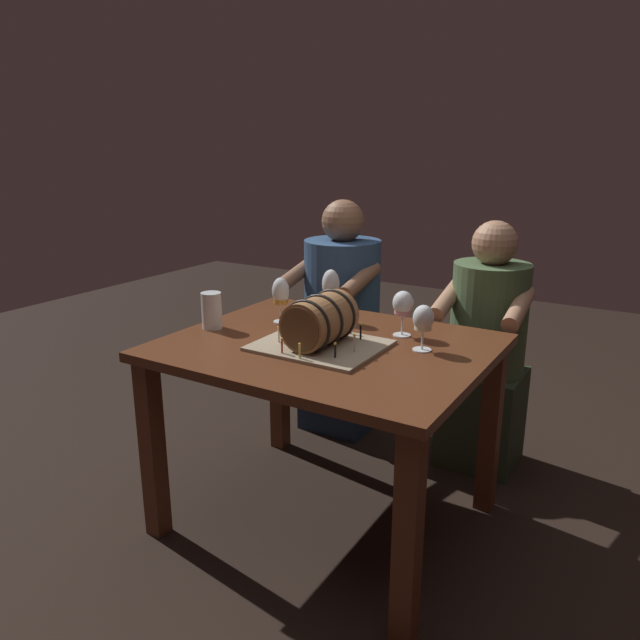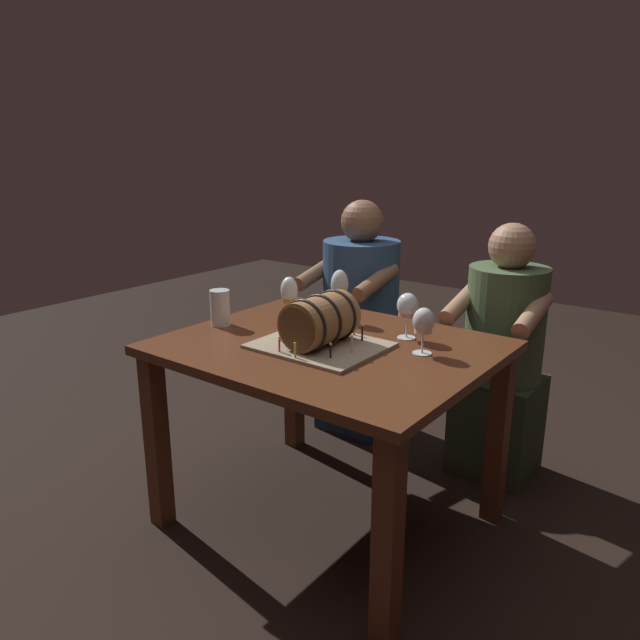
{
  "view_description": "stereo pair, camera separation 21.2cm",
  "coord_description": "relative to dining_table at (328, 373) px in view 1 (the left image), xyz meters",
  "views": [
    {
      "loc": [
        1.06,
        -1.8,
        1.43
      ],
      "look_at": [
        -0.0,
        -0.05,
        0.83
      ],
      "focal_mm": 34.04,
      "sensor_mm": 36.0,
      "label": 1
    },
    {
      "loc": [
        1.24,
        -1.68,
        1.43
      ],
      "look_at": [
        -0.0,
        -0.05,
        0.83
      ],
      "focal_mm": 34.04,
      "sensor_mm": 36.0,
      "label": 2
    }
  ],
  "objects": [
    {
      "name": "ground_plane",
      "position": [
        0.0,
        0.0,
        -0.62
      ],
      "size": [
        8.0,
        8.0,
        0.0
      ],
      "primitive_type": "plane",
      "color": "black"
    },
    {
      "name": "dining_table",
      "position": [
        0.0,
        0.0,
        0.0
      ],
      "size": [
        1.13,
        0.93,
        0.73
      ],
      "color": "#562D19",
      "rests_on": "ground"
    },
    {
      "name": "barrel_cake",
      "position": [
        -0.0,
        -0.05,
        0.2
      ],
      "size": [
        0.43,
        0.36,
        0.19
      ],
      "color": "gray",
      "rests_on": "dining_table"
    },
    {
      "name": "wine_glass_rose",
      "position": [
        0.19,
        0.22,
        0.24
      ],
      "size": [
        0.08,
        0.08,
        0.17
      ],
      "color": "white",
      "rests_on": "dining_table"
    },
    {
      "name": "wine_glass_empty",
      "position": [
        -0.14,
        0.26,
        0.26
      ],
      "size": [
        0.07,
        0.07,
        0.21
      ],
      "color": "white",
      "rests_on": "dining_table"
    },
    {
      "name": "wine_glass_amber",
      "position": [
        -0.3,
        0.13,
        0.24
      ],
      "size": [
        0.07,
        0.07,
        0.18
      ],
      "color": "white",
      "rests_on": "dining_table"
    },
    {
      "name": "wine_glass_white",
      "position": [
        0.32,
        0.1,
        0.23
      ],
      "size": [
        0.07,
        0.07,
        0.16
      ],
      "color": "white",
      "rests_on": "dining_table"
    },
    {
      "name": "beer_pint",
      "position": [
        -0.48,
        -0.08,
        0.18
      ],
      "size": [
        0.08,
        0.08,
        0.14
      ],
      "color": "white",
      "rests_on": "dining_table"
    },
    {
      "name": "person_seated_left",
      "position": [
        -0.37,
        0.76,
        -0.05
      ],
      "size": [
        0.41,
        0.48,
        1.17
      ],
      "color": "#1B2D46",
      "rests_on": "ground"
    },
    {
      "name": "person_seated_right",
      "position": [
        0.37,
        0.76,
        -0.1
      ],
      "size": [
        0.38,
        0.46,
        1.12
      ],
      "color": "#2A3A24",
      "rests_on": "ground"
    }
  ]
}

